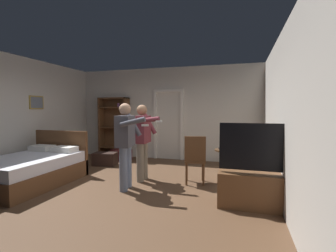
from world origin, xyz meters
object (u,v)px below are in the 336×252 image
(bed, at_px, (31,169))
(laptop, at_px, (227,147))
(person_striped_shirt, at_px, (143,137))
(suitcase_small, at_px, (105,159))
(bottle_on_table, at_px, (236,145))
(wooden_chair, at_px, (195,158))
(person_blue_shirt, at_px, (126,140))
(side_table, at_px, (228,161))
(suitcase_dark, at_px, (121,155))
(bookshelf, at_px, (115,125))
(tv_flatscreen, at_px, (261,184))

(bed, height_order, laptop, bed)
(person_striped_shirt, distance_m, suitcase_small, 2.01)
(laptop, relative_size, bottle_on_table, 1.39)
(bed, distance_m, laptop, 4.04)
(laptop, relative_size, wooden_chair, 0.40)
(bed, xyz_separation_m, wooden_chair, (3.22, 0.94, 0.24))
(person_blue_shirt, xyz_separation_m, person_striped_shirt, (0.08, 0.62, -0.02))
(side_table, distance_m, wooden_chair, 0.70)
(bottle_on_table, distance_m, suitcase_dark, 3.70)
(suitcase_dark, height_order, suitcase_small, suitcase_small)
(suitcase_small, bearing_deg, suitcase_dark, 70.10)
(side_table, bearing_deg, laptop, -115.10)
(wooden_chair, bearing_deg, person_striped_shirt, -176.92)
(person_blue_shirt, distance_m, suitcase_dark, 2.82)
(side_table, height_order, wooden_chair, wooden_chair)
(suitcase_dark, bearing_deg, person_striped_shirt, -38.35)
(bottle_on_table, relative_size, suitcase_dark, 0.53)
(side_table, relative_size, suitcase_small, 1.15)
(suitcase_dark, distance_m, suitcase_small, 0.72)
(bookshelf, distance_m, bottle_on_table, 4.26)
(laptop, distance_m, person_blue_shirt, 2.04)
(bed, bearing_deg, suitcase_dark, 75.55)
(tv_flatscreen, bearing_deg, bottle_on_table, 109.71)
(side_table, distance_m, person_blue_shirt, 2.13)
(bookshelf, xyz_separation_m, side_table, (3.65, -1.85, -0.57))
(person_striped_shirt, bearing_deg, suitcase_small, 146.53)
(bed, height_order, person_striped_shirt, person_striped_shirt)
(bed, height_order, wooden_chair, bed)
(person_blue_shirt, bearing_deg, tv_flatscreen, -5.92)
(bookshelf, bearing_deg, side_table, -26.95)
(person_striped_shirt, bearing_deg, person_blue_shirt, -97.18)
(wooden_chair, distance_m, suitcase_dark, 3.07)
(bookshelf, relative_size, person_striped_shirt, 1.17)
(laptop, bearing_deg, suitcase_small, 167.30)
(tv_flatscreen, distance_m, person_blue_shirt, 2.46)
(bookshelf, relative_size, suitcase_small, 3.12)
(person_striped_shirt, xyz_separation_m, suitcase_dark, (-1.42, 1.73, -0.77))
(bed, xyz_separation_m, laptop, (3.84, 1.16, 0.45))
(person_blue_shirt, xyz_separation_m, suitcase_small, (-1.47, 1.65, -0.78))
(bed, bearing_deg, bookshelf, 86.04)
(laptop, height_order, person_striped_shirt, person_striped_shirt)
(person_blue_shirt, distance_m, person_striped_shirt, 0.63)
(bed, relative_size, wooden_chair, 2.03)
(side_table, height_order, person_striped_shirt, person_striped_shirt)
(bed, xyz_separation_m, suitcase_dark, (0.67, 2.61, -0.14))
(bottle_on_table, xyz_separation_m, suitcase_small, (-3.45, 0.78, -0.65))
(bookshelf, distance_m, wooden_chair, 3.71)
(wooden_chair, height_order, person_striped_shirt, person_striped_shirt)
(person_striped_shirt, xyz_separation_m, suitcase_small, (-1.55, 1.02, -0.76))
(tv_flatscreen, relative_size, side_table, 1.87)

